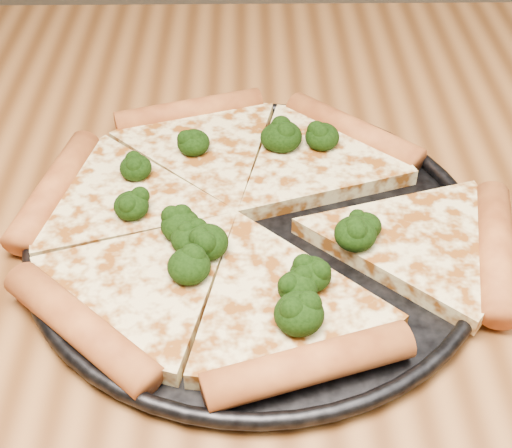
{
  "coord_description": "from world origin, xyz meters",
  "views": [
    {
      "loc": [
        -0.01,
        -0.44,
        1.16
      ],
      "look_at": [
        -0.0,
        -0.0,
        0.77
      ],
      "focal_mm": 50.22,
      "sensor_mm": 36.0,
      "label": 1
    }
  ],
  "objects": [
    {
      "name": "dining_table",
      "position": [
        0.0,
        0.0,
        0.66
      ],
      "size": [
        1.2,
        0.9,
        0.75
      ],
      "color": "brown",
      "rests_on": "ground"
    },
    {
      "name": "broccoli_florets",
      "position": [
        -0.0,
        -0.0,
        0.78
      ],
      "size": [
        0.22,
        0.25,
        0.03
      ],
      "color": "black",
      "rests_on": "pizza"
    },
    {
      "name": "pizza",
      "position": [
        -0.01,
        0.01,
        0.77
      ],
      "size": [
        0.42,
        0.38,
        0.03
      ],
      "rotation": [
        0.0,
        0.0,
        0.3
      ],
      "color": "#DFCC88",
      "rests_on": "pizza_pan"
    },
    {
      "name": "pizza_pan",
      "position": [
        -0.0,
        -0.0,
        0.76
      ],
      "size": [
        0.38,
        0.38,
        0.02
      ],
      "color": "black",
      "rests_on": "dining_table"
    }
  ]
}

